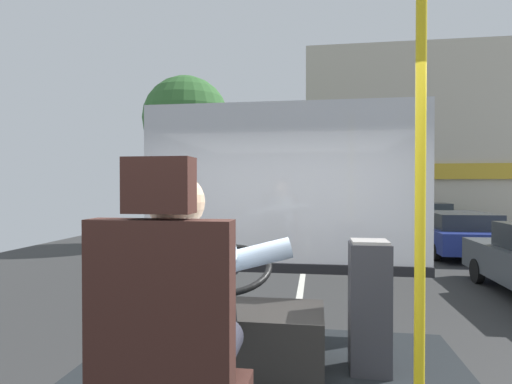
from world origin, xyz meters
name	(u,v)px	position (x,y,z in m)	size (l,w,h in m)	color
ground	(305,263)	(0.00, 8.80, -0.02)	(18.00, 44.00, 0.06)	#2F2F2F
driver_seat	(171,376)	(-0.20, -0.57, 1.32)	(0.48, 0.48, 1.31)	black
bus_driver	(182,311)	(-0.20, -0.45, 1.52)	(0.82, 0.58, 0.81)	#282833
steering_console	(241,335)	(-0.20, 0.76, 0.99)	(1.10, 0.97, 0.86)	#282623
handrail_pole	(420,224)	(0.73, -0.13, 1.83)	(0.04, 0.04, 2.12)	yellow
fare_box	(369,306)	(0.64, 0.84, 1.20)	(0.26, 0.25, 0.86)	#333338
windshield_panel	(282,206)	(0.00, 1.62, 1.81)	(2.50, 0.08, 1.48)	silver
street_tree	(186,120)	(-4.12, 11.66, 4.22)	(2.92, 2.92, 5.71)	#4C3828
shop_building	(422,144)	(4.85, 16.96, 3.81)	(9.98, 4.35, 7.63)	#BCB29E
parked_car_blue	(457,233)	(4.34, 10.69, 0.63)	(1.96, 3.97, 1.22)	navy
parked_car_green	(421,218)	(4.40, 15.17, 0.69)	(2.00, 4.25, 1.33)	#195633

